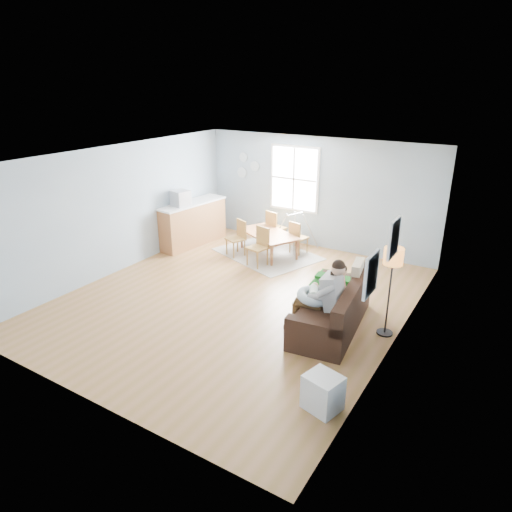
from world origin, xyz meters
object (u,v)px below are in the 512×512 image
Objects in this scene: counter at (192,223)px; monitor at (180,198)px; floor_lamp at (393,264)px; storage_cube at (322,392)px; chair_nw at (274,226)px; dining_table at (267,244)px; baby_swing at (295,233)px; chair_ne at (297,236)px; father at (323,294)px; toddler at (335,283)px; sofa at (335,311)px; chair_sw at (238,236)px; chair_se at (260,244)px.

monitor is at bearing -93.89° from counter.
floor_lamp is 2.92× the size of storage_cube.
monitor is (-1.82, -1.38, 0.77)m from chair_nw.
baby_swing is (0.34, 0.75, 0.13)m from dining_table.
father is at bearing -56.90° from chair_ne.
toddler is at bearing 109.21° from storage_cube.
father is (-0.09, -0.31, 0.43)m from sofa.
chair_nw reaches higher than dining_table.
father is at bearing -148.04° from floor_lamp.
dining_table is (-2.70, 2.39, -0.03)m from sofa.
sofa is 4.76× the size of monitor.
chair_sw reaches higher than dining_table.
chair_se is at bearing -110.64° from chair_ne.
father reaches higher than baby_swing.
monitor is (-0.03, -0.37, 0.72)m from counter.
sofa is at bearing -23.59° from counter.
sofa is at bearing -62.16° from toddler.
floor_lamp is 1.78× the size of chair_sw.
floor_lamp reaches higher than toddler.
toddler is 0.79× the size of baby_swing.
dining_table is at bearing 133.94° from father.
toddler reaches higher than sofa.
chair_sw is at bearing 143.99° from father.
chair_se reaches higher than storage_cube.
floor_lamp is 5.71m from monitor.
sofa is at bearing -162.82° from floor_lamp.
dining_table is at bearing -114.62° from baby_swing.
baby_swing is at bearing 127.45° from toddler.
storage_cube is 0.58× the size of chair_nw.
chair_nw is 0.82m from chair_ne.
chair_ne is 0.40× the size of counter.
sofa is 1.98× the size of baby_swing.
monitor is (-1.44, -0.32, 0.80)m from chair_sw.
father is 0.68× the size of counter.
counter is at bearing 161.88° from floor_lamp.
dining_table is (-3.51, 2.14, -0.99)m from floor_lamp.
chair_nw is at bearing 160.88° from chair_ne.
chair_nw is at bearing -171.14° from baby_swing.
counter reaches higher than chair_nw.
chair_sw is at bearing 156.80° from floor_lamp.
chair_se is at bearing -74.11° from chair_nw.
father is 3.94m from chair_sw.
floor_lamp is 0.76× the size of counter.
counter is (-4.60, 2.36, -0.18)m from father.
chair_sw is 1.68m from monitor.
father is 1.68× the size of chair_ne.
chair_ne is (-2.78, 4.78, 0.21)m from storage_cube.
chair_nw reaches higher than chair_ne.
toddler is at bearing -17.85° from monitor.
baby_swing is (-2.27, 3.45, -0.33)m from father.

